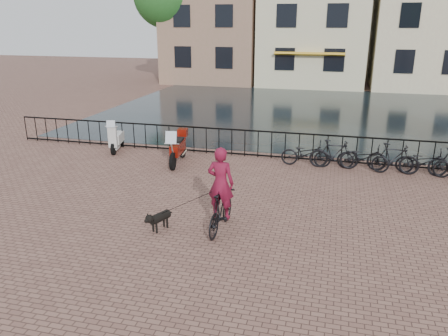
% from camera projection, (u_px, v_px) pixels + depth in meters
% --- Properties ---
extents(ground, '(100.00, 100.00, 0.00)m').
position_uv_depth(ground, '(187.00, 269.00, 8.93)').
color(ground, brown).
rests_on(ground, ground).
extents(canal_water, '(20.00, 20.00, 0.00)m').
position_uv_depth(canal_water, '(287.00, 111.00, 24.80)').
color(canal_water, black).
rests_on(canal_water, ground).
extents(railing, '(20.00, 0.05, 1.02)m').
position_uv_depth(railing, '(258.00, 144.00, 16.11)').
color(railing, black).
rests_on(railing, ground).
extents(canal_house_left, '(7.50, 9.00, 12.80)m').
position_uv_depth(canal_house_left, '(219.00, 1.00, 36.20)').
color(canal_house_left, '#81674B').
rests_on(canal_house_left, ground).
extents(canal_house_mid, '(8.00, 9.50, 11.80)m').
position_uv_depth(canal_house_mid, '(316.00, 7.00, 34.45)').
color(canal_house_mid, beige).
rests_on(canal_house_mid, ground).
extents(cyclist, '(0.79, 1.81, 2.44)m').
position_uv_depth(cyclist, '(221.00, 195.00, 10.30)').
color(cyclist, black).
rests_on(cyclist, ground).
extents(dog, '(0.55, 0.82, 0.53)m').
position_uv_depth(dog, '(160.00, 220.00, 10.52)').
color(dog, black).
rests_on(dog, ground).
extents(motorcycle, '(0.69, 2.00, 1.40)m').
position_uv_depth(motorcycle, '(178.00, 144.00, 15.36)').
color(motorcycle, maroon).
rests_on(motorcycle, ground).
extents(scooter, '(0.75, 1.54, 1.37)m').
position_uv_depth(scooter, '(117.00, 133.00, 16.90)').
color(scooter, beige).
rests_on(scooter, ground).
extents(parked_bike_0, '(1.72, 0.60, 0.90)m').
position_uv_depth(parked_bike_0, '(306.00, 154.00, 15.15)').
color(parked_bike_0, black).
rests_on(parked_bike_0, ground).
extents(parked_bike_1, '(1.69, 0.55, 1.00)m').
position_uv_depth(parked_bike_1, '(334.00, 154.00, 14.91)').
color(parked_bike_1, black).
rests_on(parked_bike_1, ground).
extents(parked_bike_2, '(1.79, 0.87, 0.90)m').
position_uv_depth(parked_bike_2, '(363.00, 158.00, 14.69)').
color(parked_bike_2, black).
rests_on(parked_bike_2, ground).
extents(parked_bike_3, '(1.72, 0.74, 1.00)m').
position_uv_depth(parked_bike_3, '(393.00, 158.00, 14.45)').
color(parked_bike_3, black).
rests_on(parked_bike_3, ground).
extents(parked_bike_4, '(1.79, 0.89, 0.90)m').
position_uv_depth(parked_bike_4, '(424.00, 162.00, 14.24)').
color(parked_bike_4, black).
rests_on(parked_bike_4, ground).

